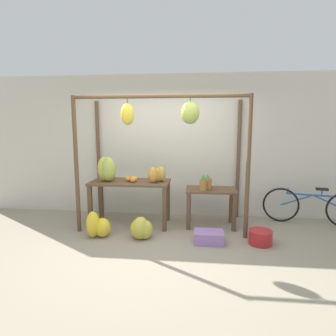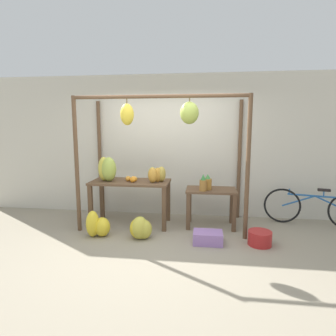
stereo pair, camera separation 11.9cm
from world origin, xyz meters
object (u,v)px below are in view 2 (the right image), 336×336
Objects in this scene: orange_pile at (133,179)px; blue_bucket at (260,238)px; parked_bicycle at (314,208)px; papaya_pile at (156,175)px; pineapple_cluster at (206,183)px; banana_pile_ground_left at (98,225)px; banana_pile_ground_right at (141,228)px; banana_pile_on_table at (107,169)px; fruit_crate_white at (208,237)px.

blue_bucket is at bearing -16.03° from orange_pile.
papaya_pile reaches higher than parked_bicycle.
pineapple_cluster is 0.66× the size of banana_pile_ground_left.
blue_bucket is at bearing -0.51° from banana_pile_ground_right.
orange_pile reaches higher than parked_bicycle.
parked_bicycle is 2.91m from papaya_pile.
banana_pile_on_table is at bearing 91.51° from banana_pile_ground_left.
orange_pile is at bearing 2.74° from banana_pile_on_table.
banana_pile_ground_left is (0.02, -0.58, -0.85)m from banana_pile_on_table.
papaya_pile reaches higher than blue_bucket.
orange_pile is 2.34m from blue_bucket.
orange_pile is 1.00m from banana_pile_ground_left.
pineapple_cluster is 1.26m from blue_bucket.
banana_pile_ground_left is at bearing -165.39° from parked_bicycle.
papaya_pile is at bearing 0.79° from banana_pile_on_table.
banana_pile_ground_left is 1.43× the size of papaya_pile.
banana_pile_on_table reaches higher than fruit_crate_white.
banana_pile_ground_right is 1.20× the size of blue_bucket.
pineapple_cluster is (1.76, 0.04, -0.22)m from banana_pile_on_table.
orange_pile is 0.71× the size of blue_bucket.
papaya_pile is at bearing -1.29° from orange_pile.
fruit_crate_white is 0.27× the size of parked_bicycle.
papaya_pile is (-2.82, -0.37, 0.60)m from parked_bicycle.
blue_bucket is at bearing -12.83° from banana_pile_on_table.
pineapple_cluster is 0.88m from papaya_pile.
parked_bicycle is at bearing 10.14° from pineapple_cluster.
banana_pile_on_table is at bearing -174.05° from parked_bicycle.
banana_pile_on_table is 1.03× the size of banana_pile_ground_right.
banana_pile_ground_left is at bearing -160.60° from pineapple_cluster.
papaya_pile is (0.88, 0.59, 0.76)m from banana_pile_ground_left.
banana_pile_ground_left reaches higher than blue_bucket.
papaya_pile is (0.89, 0.01, -0.08)m from banana_pile_on_table.
banana_pile_ground_right is 1.86m from blue_bucket.
fruit_crate_white is 1.43× the size of papaya_pile.
banana_pile_ground_right is (-1.03, -0.61, -0.64)m from pineapple_cluster.
banana_pile_ground_left is at bearing -179.68° from banana_pile_ground_right.
papaya_pile is (-0.91, 0.64, 0.86)m from fruit_crate_white.
banana_pile_on_table is 1.24× the size of blue_bucket.
banana_pile_on_table is 0.97× the size of banana_pile_ground_left.
pineapple_cluster is 0.18× the size of parked_bicycle.
blue_bucket is (0.79, 0.04, 0.02)m from fruit_crate_white.
banana_pile_on_table is at bearing 167.17° from blue_bucket.
banana_pile_on_table is 0.90m from papaya_pile.
banana_pile_ground_right is 3.14m from parked_bicycle.
pineapple_cluster reaches higher than parked_bicycle.
parked_bicycle reaches higher than fruit_crate_white.
banana_pile_ground_right is 1.35× the size of papaya_pile.
papaya_pile is at bearing 33.88° from banana_pile_ground_left.
parked_bicycle is at bearing 41.00° from blue_bucket.
fruit_crate_white is at bearing -2.87° from banana_pile_ground_right.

